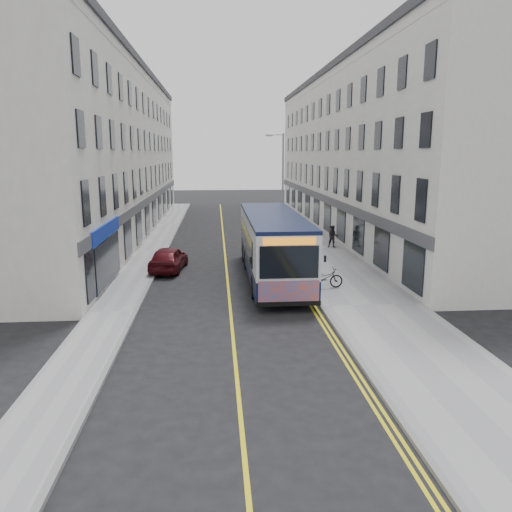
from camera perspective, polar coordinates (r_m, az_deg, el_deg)
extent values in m
plane|color=black|center=(22.73, -3.04, -5.32)|extent=(140.00, 140.00, 0.00)
cube|color=gray|center=(35.03, 6.68, 0.79)|extent=(4.50, 64.00, 0.12)
cube|color=gray|center=(34.65, -11.89, 0.50)|extent=(2.00, 64.00, 0.12)
cube|color=slate|center=(34.66, 3.03, 0.75)|extent=(0.18, 64.00, 0.13)
cube|color=slate|center=(34.54, -10.25, 0.53)|extent=(0.18, 64.00, 0.13)
cube|color=yellow|center=(34.38, -3.60, 0.54)|extent=(0.12, 64.00, 0.01)
cube|color=yellow|center=(34.62, 2.29, 0.63)|extent=(0.10, 64.00, 0.01)
cube|color=yellow|center=(34.64, 2.62, 0.64)|extent=(0.10, 64.00, 0.01)
cube|color=silver|center=(44.39, 11.38, 11.30)|extent=(6.00, 46.00, 13.00)
cube|color=silver|center=(43.56, -16.09, 11.07)|extent=(6.00, 46.00, 13.00)
cylinder|color=#9B9EA3|center=(36.14, 3.07, 7.49)|extent=(0.14, 0.14, 8.00)
cylinder|color=#9B9EA3|center=(36.00, 2.33, 13.69)|extent=(1.00, 0.08, 0.08)
cube|color=#9B9EA3|center=(35.95, 1.51, 13.62)|extent=(0.50, 0.18, 0.12)
cube|color=#0B1333|center=(26.67, 1.90, -0.80)|extent=(2.73, 12.01, 0.98)
cube|color=#B8B9BF|center=(26.39, 1.92, 2.32)|extent=(2.73, 12.01, 1.97)
cube|color=#0B1333|center=(26.24, 1.94, 4.63)|extent=(2.75, 12.01, 0.17)
cube|color=black|center=(26.95, -1.17, 2.05)|extent=(0.04, 9.39, 1.26)
cube|color=black|center=(27.25, 4.66, 2.12)|extent=(0.04, 9.39, 1.26)
cube|color=black|center=(20.54, 3.81, -0.72)|extent=(2.46, 0.04, 1.36)
cube|color=#E04212|center=(20.86, 3.77, -4.23)|extent=(2.57, 0.04, 1.04)
cube|color=orange|center=(20.36, 3.85, 1.68)|extent=(2.18, 0.04, 0.31)
cylinder|color=black|center=(23.15, -0.14, -3.58)|extent=(0.31, 1.09, 1.09)
cylinder|color=black|center=(23.46, 5.89, -3.43)|extent=(0.31, 1.09, 1.09)
cylinder|color=black|center=(28.97, -1.06, -0.45)|extent=(0.31, 1.09, 1.09)
cylinder|color=black|center=(29.22, 3.77, -0.37)|extent=(0.31, 1.09, 1.09)
cylinder|color=black|center=(30.89, -1.29, 0.31)|extent=(0.31, 1.09, 1.09)
cylinder|color=black|center=(31.13, 3.25, 0.39)|extent=(0.31, 1.09, 1.09)
imported|color=black|center=(24.70, 7.76, -2.52)|extent=(1.96, 0.82, 1.01)
imported|color=olive|center=(36.63, 5.29, 2.95)|extent=(0.85, 0.72, 1.96)
imported|color=black|center=(35.35, 8.80, 2.21)|extent=(0.81, 0.65, 1.56)
imported|color=silver|center=(44.88, 0.24, 4.19)|extent=(1.84, 4.75, 1.54)
imported|color=#4B0C12|center=(29.02, -9.95, -0.27)|extent=(2.20, 4.38, 1.43)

